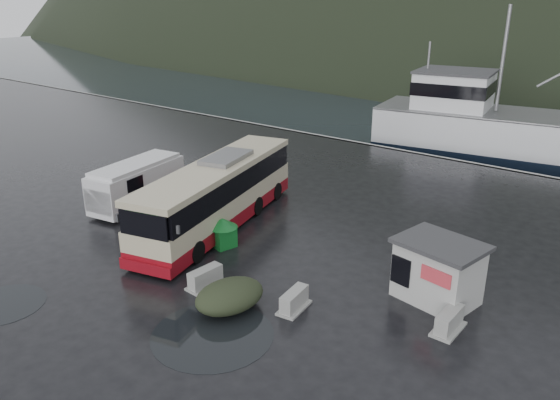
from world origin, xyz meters
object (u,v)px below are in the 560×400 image
Objects in this scene: jersey_barrier_a at (206,286)px; white_van at (139,205)px; waste_bin_left at (157,253)px; waste_bin_right at (223,246)px; fishing_trawler at (538,144)px; jersey_barrier_c at (448,330)px; coach_bus at (219,225)px; dome_tent at (230,308)px; jersey_barrier_b at (294,309)px; ticket_kiosk at (435,299)px.

white_van is at bearing 156.19° from jersey_barrier_a.
waste_bin_right is at bearing 52.56° from waste_bin_left.
waste_bin_left is 31.36m from fishing_trawler.
waste_bin_right is 10.61m from jersey_barrier_c.
coach_bus is 4.43× the size of dome_tent.
jersey_barrier_a is 0.05× the size of fishing_trawler.
white_van is 3.94× the size of jersey_barrier_b.
coach_bus reaches higher than dome_tent.
jersey_barrier_b is at bearing -41.68° from coach_bus.
jersey_barrier_c is (17.79, -1.08, 0.00)m from white_van.
white_van is 4.37× the size of waste_bin_left.
jersey_barrier_c is at bearing -12.93° from white_van.
coach_bus is 27.53m from fishing_trawler.
dome_tent is 1.77× the size of jersey_barrier_c.
waste_bin_left is at bearing 166.80° from dome_tent.
waste_bin_right is 0.51× the size of dome_tent.
dome_tent is at bearing -126.74° from ticket_kiosk.
coach_bus is 5.36m from white_van.
waste_bin_left is 0.05× the size of fishing_trawler.
coach_bus is 11.29m from ticket_kiosk.
fishing_trawler is (-4.13, 28.01, 0.00)m from jersey_barrier_c.
jersey_barrier_a is (3.78, -0.72, 0.00)m from waste_bin_left.
white_van is 4.25× the size of waste_bin_right.
jersey_barrier_c is at bearing -44.12° from ticket_kiosk.
dome_tent is at bearing -152.39° from jersey_barrier_c.
jersey_barrier_b is at bearing -21.79° from waste_bin_right.
jersey_barrier_a is at bearing -33.24° from white_van.
ticket_kiosk is at bearing -7.49° from white_van.
jersey_barrier_b is 5.38m from jersey_barrier_c.
waste_bin_left is at bearing 169.25° from jersey_barrier_a.
ticket_kiosk is at bearing -14.84° from coach_bus.
jersey_barrier_c is (10.61, -0.13, 0.00)m from waste_bin_right.
ticket_kiosk is (11.24, 3.88, 0.00)m from waste_bin_left.
ticket_kiosk is 1.99× the size of jersey_barrier_c.
waste_bin_left is 12.62m from jersey_barrier_c.
white_van is at bearing 165.91° from jersey_barrier_b.
white_van is 3.81× the size of jersey_barrier_c.
coach_bus reaches higher than white_van.
ticket_kiosk is 2.06× the size of jersey_barrier_b.
dome_tent is at bearing -57.38° from coach_bus.
waste_bin_right is (1.81, 2.36, 0.00)m from waste_bin_left.
dome_tent is at bearing -18.04° from jersey_barrier_a.
coach_bus reaches higher than jersey_barrier_a.
coach_bus is at bearing 152.57° from jersey_barrier_b.
jersey_barrier_c is (1.17, -1.65, 0.00)m from ticket_kiosk.
dome_tent is 1.95m from jersey_barrier_a.
white_van is at bearing 172.39° from waste_bin_right.
jersey_barrier_a is (-1.85, 0.60, 0.00)m from dome_tent.
fishing_trawler reaches higher than dome_tent.
jersey_barrier_c is 0.05× the size of fishing_trawler.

